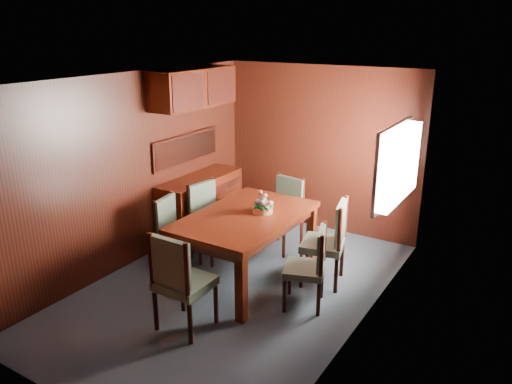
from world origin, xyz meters
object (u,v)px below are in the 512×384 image
Objects in this scene: sideboard at (201,207)px; dining_table at (245,224)px; chair_left_near at (173,229)px; flower_centerpiece at (263,203)px; chair_head at (179,278)px; chair_right_near at (311,263)px.

sideboard is 0.80× the size of dining_table.
sideboard is 1.01m from chair_left_near.
flower_centerpiece reaches higher than sideboard.
flower_centerpiece is at bearing 101.58° from chair_left_near.
chair_head reaches higher than chair_left_near.
chair_right_near reaches higher than sideboard.
chair_head is at bearing -93.75° from flower_centerpiece.
chair_right_near is 0.96m from flower_centerpiece.
sideboard is at bearing 149.90° from dining_table.
dining_table is 1.91× the size of chair_right_near.
dining_table is 1.66× the size of chair_head.
sideboard is 2.35m from chair_head.
chair_right_near is at bearing -21.79° from flower_centerpiece.
chair_right_near is 3.63× the size of flower_centerpiece.
dining_table is at bearing 60.84° from chair_right_near.
sideboard is at bearing 48.45° from chair_right_near.
chair_head is at bearing -57.27° from sideboard.
sideboard is 1.49× the size of chair_left_near.
dining_table is 0.32m from flower_centerpiece.
chair_left_near reaches higher than chair_right_near.
sideboard is 1.44m from dining_table.
chair_head is (0.05, -1.26, -0.12)m from dining_table.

